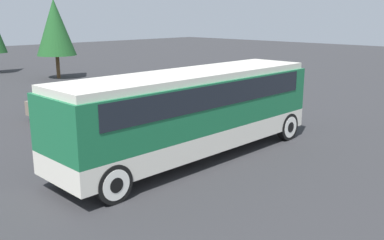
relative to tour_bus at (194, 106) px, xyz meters
The scene contains 6 objects.
ground_plane 1.80m from the tour_bus, behind, with size 120.00×120.00×0.00m, color #2D2D30.
tour_bus is the anchor object (origin of this frame).
parked_car_near 10.14m from the tour_bus, 64.51° to the left, with size 4.67×1.96×1.32m.
parked_car_mid 8.48m from the tour_bus, 88.45° to the left, with size 4.03×1.87×1.40m.
parked_car_far 7.16m from the tour_bus, 60.23° to the left, with size 4.33×1.88×1.39m.
tree_center 21.93m from the tour_bus, 73.45° to the left, with size 2.97×2.97×6.02m.
Camera 1 is at (-9.98, -9.88, 4.79)m, focal length 40.00 mm.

